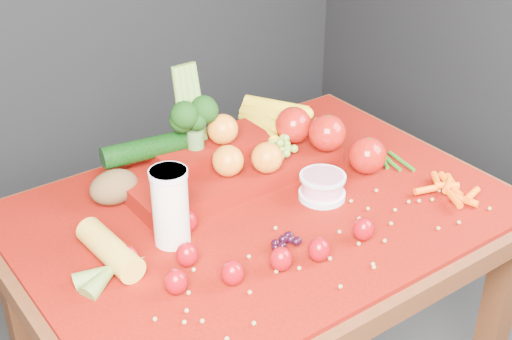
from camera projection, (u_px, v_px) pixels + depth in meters
table at (261, 247)px, 1.64m from camera, size 1.10×0.80×0.75m
red_cloth at (261, 210)px, 1.59m from camera, size 1.05×0.75×0.01m
milk_glass at (170, 204)px, 1.43m from camera, size 0.08×0.08×0.17m
yogurt_bowl at (322, 186)px, 1.61m from camera, size 0.11×0.11×0.06m
strawberry_scatter at (235, 252)px, 1.40m from camera, size 0.48×0.28×0.05m
dark_grape_cluster at (287, 243)px, 1.45m from camera, size 0.06×0.05×0.03m
soybean_scatter at (320, 250)px, 1.44m from camera, size 0.84×0.24×0.01m
corn_ear at (110, 264)px, 1.37m from camera, size 0.19×0.24×0.06m
potato at (114, 187)px, 1.59m from camera, size 0.11×0.08×0.08m
baby_carrot_pile at (446, 192)px, 1.61m from camera, size 0.18×0.17×0.03m
green_bean_pile at (387, 158)px, 1.77m from camera, size 0.14×0.12×0.01m
produce_mound at (244, 150)px, 1.69m from camera, size 0.60×0.37×0.27m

